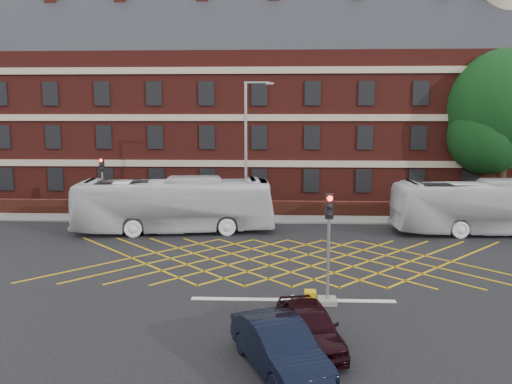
{
  "coord_description": "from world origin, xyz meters",
  "views": [
    {
      "loc": [
        -0.68,
        -22.2,
        7.16
      ],
      "look_at": [
        -1.65,
        1.5,
        3.51
      ],
      "focal_mm": 35.0,
      "sensor_mm": 36.0,
      "label": 1
    }
  ],
  "objects_px": {
    "car_maroon": "(309,326)",
    "traffic_light_far": "(103,194)",
    "bus_left": "(174,205)",
    "deciduous_tree": "(504,117)",
    "utility_cabinet": "(310,302)",
    "direction_signs": "(93,200)",
    "traffic_light_near": "(328,259)",
    "bus_right": "(491,207)",
    "street_lamp": "(247,178)",
    "car_navy": "(280,347)"
  },
  "relations": [
    {
      "from": "car_maroon",
      "to": "traffic_light_far",
      "type": "relative_size",
      "value": 0.92
    },
    {
      "from": "bus_left",
      "to": "deciduous_tree",
      "type": "distance_m",
      "value": 25.33
    },
    {
      "from": "deciduous_tree",
      "to": "utility_cabinet",
      "type": "relative_size",
      "value": 14.26
    },
    {
      "from": "direction_signs",
      "to": "car_maroon",
      "type": "bearing_deg",
      "value": -53.84
    },
    {
      "from": "traffic_light_near",
      "to": "direction_signs",
      "type": "distance_m",
      "value": 21.19
    },
    {
      "from": "bus_left",
      "to": "direction_signs",
      "type": "relative_size",
      "value": 5.53
    },
    {
      "from": "deciduous_tree",
      "to": "bus_right",
      "type": "bearing_deg",
      "value": -115.86
    },
    {
      "from": "car_maroon",
      "to": "deciduous_tree",
      "type": "bearing_deg",
      "value": 44.38
    },
    {
      "from": "bus_right",
      "to": "utility_cabinet",
      "type": "distance_m",
      "value": 17.57
    },
    {
      "from": "deciduous_tree",
      "to": "direction_signs",
      "type": "relative_size",
      "value": 5.5
    },
    {
      "from": "street_lamp",
      "to": "direction_signs",
      "type": "bearing_deg",
      "value": 169.43
    },
    {
      "from": "car_maroon",
      "to": "utility_cabinet",
      "type": "bearing_deg",
      "value": 73.87
    },
    {
      "from": "bus_left",
      "to": "traffic_light_near",
      "type": "xyz_separation_m",
      "value": [
        8.27,
        -11.64,
        0.07
      ]
    },
    {
      "from": "bus_right",
      "to": "car_navy",
      "type": "height_order",
      "value": "bus_right"
    },
    {
      "from": "bus_right",
      "to": "traffic_light_near",
      "type": "height_order",
      "value": "traffic_light_near"
    },
    {
      "from": "bus_right",
      "to": "traffic_light_far",
      "type": "height_order",
      "value": "traffic_light_far"
    },
    {
      "from": "car_navy",
      "to": "traffic_light_far",
      "type": "distance_m",
      "value": 23.79
    },
    {
      "from": "traffic_light_near",
      "to": "street_lamp",
      "type": "height_order",
      "value": "street_lamp"
    },
    {
      "from": "car_maroon",
      "to": "direction_signs",
      "type": "height_order",
      "value": "direction_signs"
    },
    {
      "from": "car_navy",
      "to": "bus_right",
      "type": "bearing_deg",
      "value": 28.98
    },
    {
      "from": "direction_signs",
      "to": "deciduous_tree",
      "type": "bearing_deg",
      "value": 9.2
    },
    {
      "from": "car_navy",
      "to": "utility_cabinet",
      "type": "height_order",
      "value": "car_navy"
    },
    {
      "from": "utility_cabinet",
      "to": "deciduous_tree",
      "type": "bearing_deg",
      "value": 53.2
    },
    {
      "from": "car_navy",
      "to": "car_maroon",
      "type": "distance_m",
      "value": 1.82
    },
    {
      "from": "deciduous_tree",
      "to": "direction_signs",
      "type": "xyz_separation_m",
      "value": [
        -29.73,
        -4.81,
        -5.68
      ]
    },
    {
      "from": "car_navy",
      "to": "utility_cabinet",
      "type": "xyz_separation_m",
      "value": [
        1.14,
        4.2,
        -0.28
      ]
    },
    {
      "from": "bus_left",
      "to": "car_navy",
      "type": "xyz_separation_m",
      "value": [
        6.4,
        -16.82,
        -0.99
      ]
    },
    {
      "from": "bus_right",
      "to": "traffic_light_far",
      "type": "relative_size",
      "value": 2.76
    },
    {
      "from": "car_navy",
      "to": "traffic_light_near",
      "type": "xyz_separation_m",
      "value": [
        1.87,
        5.18,
        1.06
      ]
    },
    {
      "from": "bus_right",
      "to": "car_maroon",
      "type": "distance_m",
      "value": 19.71
    },
    {
      "from": "car_maroon",
      "to": "street_lamp",
      "type": "xyz_separation_m",
      "value": [
        -2.94,
        16.84,
        2.53
      ]
    },
    {
      "from": "car_navy",
      "to": "deciduous_tree",
      "type": "relative_size",
      "value": 0.36
    },
    {
      "from": "car_maroon",
      "to": "traffic_light_near",
      "type": "bearing_deg",
      "value": 63.9
    },
    {
      "from": "car_navy",
      "to": "traffic_light_near",
      "type": "relative_size",
      "value": 1.01
    },
    {
      "from": "deciduous_tree",
      "to": "traffic_light_far",
      "type": "distance_m",
      "value": 29.87
    },
    {
      "from": "bus_right",
      "to": "utility_cabinet",
      "type": "height_order",
      "value": "bus_right"
    },
    {
      "from": "car_navy",
      "to": "utility_cabinet",
      "type": "relative_size",
      "value": 5.06
    },
    {
      "from": "bus_left",
      "to": "street_lamp",
      "type": "height_order",
      "value": "street_lamp"
    },
    {
      "from": "bus_left",
      "to": "car_navy",
      "type": "distance_m",
      "value": 18.03
    },
    {
      "from": "car_maroon",
      "to": "traffic_light_near",
      "type": "distance_m",
      "value": 3.89
    },
    {
      "from": "bus_right",
      "to": "traffic_light_near",
      "type": "relative_size",
      "value": 2.76
    },
    {
      "from": "direction_signs",
      "to": "car_navy",
      "type": "bearing_deg",
      "value": -57.83
    },
    {
      "from": "car_maroon",
      "to": "deciduous_tree",
      "type": "height_order",
      "value": "deciduous_tree"
    },
    {
      "from": "bus_left",
      "to": "utility_cabinet",
      "type": "relative_size",
      "value": 14.34
    },
    {
      "from": "bus_right",
      "to": "direction_signs",
      "type": "bearing_deg",
      "value": 81.0
    },
    {
      "from": "bus_left",
      "to": "car_navy",
      "type": "relative_size",
      "value": 2.83
    },
    {
      "from": "deciduous_tree",
      "to": "street_lamp",
      "type": "height_order",
      "value": "deciduous_tree"
    },
    {
      "from": "car_maroon",
      "to": "utility_cabinet",
      "type": "xyz_separation_m",
      "value": [
        0.21,
        2.64,
        -0.25
      ]
    },
    {
      "from": "traffic_light_near",
      "to": "traffic_light_far",
      "type": "bearing_deg",
      "value": 132.53
    },
    {
      "from": "car_navy",
      "to": "street_lamp",
      "type": "distance_m",
      "value": 18.68
    }
  ]
}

